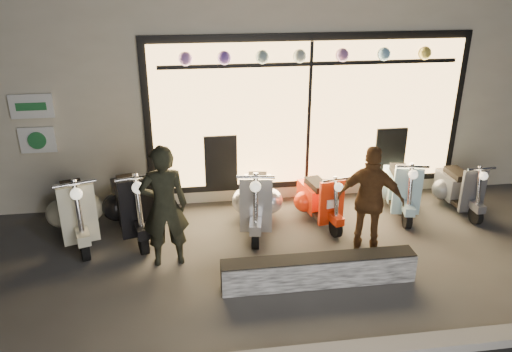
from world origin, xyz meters
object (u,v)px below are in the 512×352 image
(scooter_red, at_px, (318,198))
(man, at_px, (164,207))
(graffiti_barrier, at_px, (319,270))
(woman, at_px, (371,200))
(scooter_silver, at_px, (257,199))

(scooter_red, distance_m, man, 2.66)
(graffiti_barrier, distance_m, woman, 1.33)
(woman, bearing_deg, graffiti_barrier, 63.80)
(scooter_silver, distance_m, man, 1.77)
(scooter_silver, height_order, woman, woman)
(scooter_red, relative_size, woman, 0.80)
(scooter_silver, height_order, scooter_red, scooter_silver)
(scooter_silver, bearing_deg, scooter_red, 11.81)
(woman, bearing_deg, scooter_red, -41.40)
(scooter_silver, distance_m, woman, 1.83)
(scooter_silver, bearing_deg, man, -135.12)
(graffiti_barrier, bearing_deg, scooter_silver, 107.30)
(graffiti_barrier, height_order, scooter_silver, scooter_silver)
(graffiti_barrier, distance_m, man, 2.21)
(graffiti_barrier, xyz_separation_m, scooter_red, (0.45, 1.81, 0.16))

